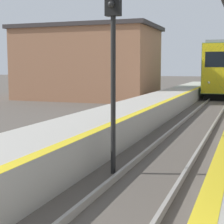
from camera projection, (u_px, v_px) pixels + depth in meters
name	position (u px, v px, depth m)	size (l,w,h in m)	color
signal_near	(113.00, 38.00, 8.78)	(0.36, 0.31, 4.67)	black
station_building	(87.00, 63.00, 29.92)	(11.06, 6.77, 5.77)	#9E6B4C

